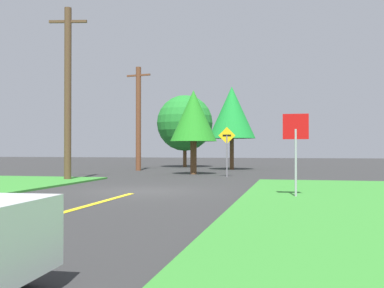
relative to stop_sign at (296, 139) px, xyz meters
name	(u,v)px	position (x,y,z in m)	size (l,w,h in m)	color
ground_plane	(141,191)	(-5.38, 1.48, -1.81)	(120.00, 120.00, 0.00)	#2F2F2F
lane_stripe_center	(4,229)	(-5.38, -6.52, -1.80)	(0.20, 14.00, 0.01)	yellow
stop_sign	(296,139)	(0.00, 0.00, 0.00)	(0.77, 0.07, 2.56)	#9EA0A8
utility_pole_mid	(68,92)	(-10.48, 5.84, 2.38)	(1.79, 0.44, 8.18)	brown
utility_pole_far	(138,118)	(-10.52, 16.18, 1.85)	(1.79, 0.44, 7.15)	brown
direction_sign	(227,146)	(-3.52, 10.23, -0.15)	(0.91, 0.08, 2.66)	slate
oak_tree_left	(232,113)	(-4.40, 18.99, 2.30)	(3.40, 3.40, 6.00)	brown
pine_tree_center	(193,116)	(-5.82, 12.45, 1.62)	(2.74, 2.74, 4.97)	brown
oak_tree_right	(185,123)	(-8.70, 22.47, 1.79)	(4.54, 4.54, 5.87)	brown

